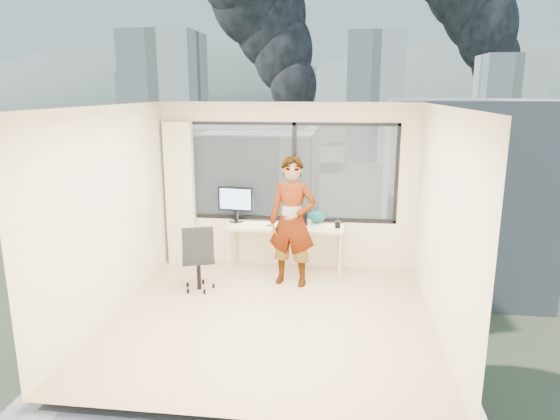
% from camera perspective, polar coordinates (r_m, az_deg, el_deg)
% --- Properties ---
extents(floor, '(4.00, 4.00, 0.01)m').
position_cam_1_polar(floor, '(6.41, -1.12, -12.16)').
color(floor, tan).
rests_on(floor, ground).
extents(ceiling, '(4.00, 4.00, 0.01)m').
position_cam_1_polar(ceiling, '(5.78, -1.24, 11.76)').
color(ceiling, white).
rests_on(ceiling, ground).
extents(wall_front, '(4.00, 0.01, 2.60)m').
position_cam_1_polar(wall_front, '(4.08, -5.22, -7.75)').
color(wall_front, beige).
rests_on(wall_front, ground).
extents(wall_left, '(0.01, 4.00, 2.60)m').
position_cam_1_polar(wall_left, '(6.55, -18.78, -0.25)').
color(wall_left, beige).
rests_on(wall_left, ground).
extents(wall_right, '(0.01, 4.00, 2.60)m').
position_cam_1_polar(wall_right, '(6.02, 18.03, -1.37)').
color(wall_right, beige).
rests_on(wall_right, ground).
extents(window_wall, '(3.30, 0.16, 1.55)m').
position_cam_1_polar(window_wall, '(7.86, 1.26, 4.35)').
color(window_wall, black).
rests_on(window_wall, ground).
extents(curtain, '(0.45, 0.14, 2.30)m').
position_cam_1_polar(curtain, '(8.18, -11.28, 1.78)').
color(curtain, '#F4EABF').
rests_on(curtain, floor).
extents(desk, '(1.80, 0.60, 0.75)m').
position_cam_1_polar(desk, '(7.80, 0.60, -4.41)').
color(desk, tan).
rests_on(desk, floor).
extents(chair, '(0.64, 0.64, 0.99)m').
position_cam_1_polar(chair, '(7.18, -9.30, -5.21)').
color(chair, black).
rests_on(chair, floor).
extents(person, '(0.75, 0.56, 1.88)m').
position_cam_1_polar(person, '(7.18, 1.41, -1.33)').
color(person, '#2D2D33').
rests_on(person, floor).
extents(monitor, '(0.58, 0.18, 0.57)m').
position_cam_1_polar(monitor, '(7.89, -5.06, 0.69)').
color(monitor, black).
rests_on(monitor, desk).
extents(game_console, '(0.33, 0.30, 0.07)m').
position_cam_1_polar(game_console, '(7.89, 2.72, -1.11)').
color(game_console, white).
rests_on(game_console, desk).
extents(laptop, '(0.48, 0.49, 0.24)m').
position_cam_1_polar(laptop, '(7.66, 1.50, -0.91)').
color(laptop, black).
rests_on(laptop, desk).
extents(cellphone, '(0.11, 0.06, 0.01)m').
position_cam_1_polar(cellphone, '(7.67, -1.17, -1.76)').
color(cellphone, black).
rests_on(cellphone, desk).
extents(pen_cup, '(0.09, 0.09, 0.10)m').
position_cam_1_polar(pen_cup, '(7.59, 6.58, -1.65)').
color(pen_cup, black).
rests_on(pen_cup, desk).
extents(handbag, '(0.29, 0.21, 0.20)m').
position_cam_1_polar(handbag, '(7.80, 4.16, -0.81)').
color(handbag, '#0C4A45').
rests_on(handbag, desk).
extents(exterior_ground, '(400.00, 400.00, 0.04)m').
position_cam_1_polar(exterior_ground, '(126.83, 6.65, 5.84)').
color(exterior_ground, '#515B3D').
rests_on(exterior_ground, ground).
extents(near_bldg_a, '(16.00, 12.00, 14.00)m').
position_cam_1_polar(near_bldg_a, '(38.31, -8.06, -1.40)').
color(near_bldg_a, beige).
rests_on(near_bldg_a, exterior_ground).
extents(near_bldg_b, '(14.00, 13.00, 16.00)m').
position_cam_1_polar(near_bldg_b, '(45.97, 20.98, 1.61)').
color(near_bldg_b, white).
rests_on(near_bldg_b, exterior_ground).
extents(far_tower_a, '(14.00, 14.00, 28.00)m').
position_cam_1_polar(far_tower_a, '(106.93, -12.80, 11.71)').
color(far_tower_a, silver).
rests_on(far_tower_a, exterior_ground).
extents(far_tower_b, '(13.00, 13.00, 30.00)m').
position_cam_1_polar(far_tower_b, '(125.93, 10.57, 12.50)').
color(far_tower_b, silver).
rests_on(far_tower_b, exterior_ground).
extents(far_tower_c, '(15.00, 15.00, 26.00)m').
position_cam_1_polar(far_tower_c, '(152.31, 24.38, 10.93)').
color(far_tower_c, silver).
rests_on(far_tower_c, exterior_ground).
extents(far_tower_d, '(16.00, 14.00, 22.00)m').
position_cam_1_polar(far_tower_d, '(167.28, -14.56, 11.13)').
color(far_tower_d, silver).
rests_on(far_tower_d, exterior_ground).
extents(hill_a, '(288.00, 216.00, 90.00)m').
position_cam_1_polar(hill_a, '(347.81, -13.51, 10.40)').
color(hill_a, slate).
rests_on(hill_a, exterior_ground).
extents(hill_b, '(300.00, 220.00, 96.00)m').
position_cam_1_polar(hill_b, '(340.89, 24.31, 9.53)').
color(hill_b, slate).
rests_on(hill_b, exterior_ground).
extents(tree_a, '(7.00, 7.00, 8.00)m').
position_cam_1_polar(tree_a, '(34.85, -22.74, -9.09)').
color(tree_a, '#194C1B').
rests_on(tree_a, exterior_ground).
extents(tree_b, '(7.60, 7.60, 9.00)m').
position_cam_1_polar(tree_b, '(26.89, 13.42, -14.04)').
color(tree_b, '#194C1B').
rests_on(tree_b, exterior_ground).
extents(smoke_plume_b, '(30.00, 18.00, 70.00)m').
position_cam_1_polar(smoke_plume_b, '(185.46, 25.57, 19.79)').
color(smoke_plume_b, black).
rests_on(smoke_plume_b, exterior_ground).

